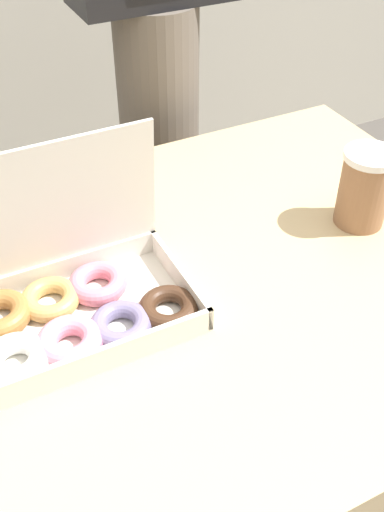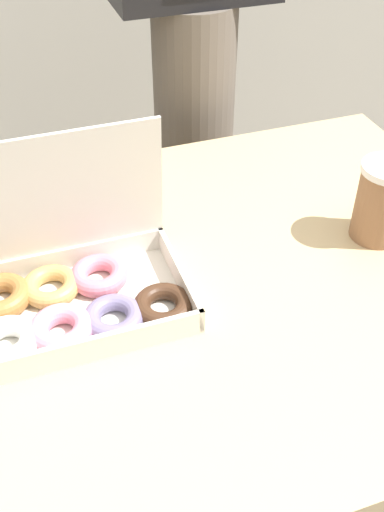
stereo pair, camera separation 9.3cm
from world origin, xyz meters
name	(u,v)px [view 2 (the right image)]	position (x,y,z in m)	size (l,w,h in m)	color
ground_plane	(226,490)	(0.00, 0.00, 0.00)	(14.00, 14.00, 0.00)	#4C4742
table	(233,400)	(0.00, 0.00, 0.36)	(0.99, 0.86, 0.73)	tan
donut_box	(69,291)	(-0.29, 0.00, 0.76)	(0.36, 0.23, 0.26)	silver
coffee_cup	(382,202)	(0.26, 0.01, 0.80)	(0.10, 0.10, 0.14)	#8C6042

